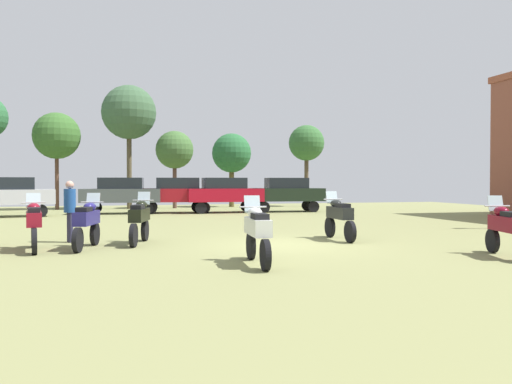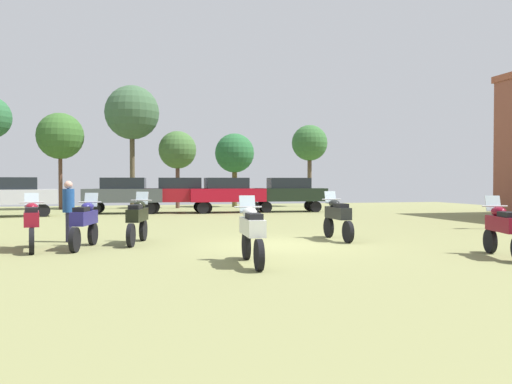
% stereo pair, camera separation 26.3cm
% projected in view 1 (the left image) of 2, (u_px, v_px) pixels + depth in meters
% --- Properties ---
extents(ground_plane, '(44.00, 52.00, 0.02)m').
position_uv_depth(ground_plane, '(287.00, 245.00, 14.76)').
color(ground_plane, olive).
extents(motorcycle_2, '(0.62, 2.23, 1.49)m').
position_uv_depth(motorcycle_2, '(339.00, 216.00, 16.02)').
color(motorcycle_2, black).
rests_on(motorcycle_2, ground).
extents(motorcycle_3, '(0.75, 2.18, 1.48)m').
position_uv_depth(motorcycle_3, '(87.00, 222.00, 13.89)').
color(motorcycle_3, black).
rests_on(motorcycle_3, ground).
extents(motorcycle_4, '(0.77, 2.16, 1.49)m').
position_uv_depth(motorcycle_4, '(140.00, 218.00, 14.96)').
color(motorcycle_4, black).
rests_on(motorcycle_4, ground).
extents(motorcycle_6, '(0.67, 2.20, 1.49)m').
position_uv_depth(motorcycle_6, '(34.00, 223.00, 13.49)').
color(motorcycle_6, black).
rests_on(motorcycle_6, ground).
extents(motorcycle_7, '(0.62, 2.24, 1.48)m').
position_uv_depth(motorcycle_7, '(257.00, 231.00, 11.25)').
color(motorcycle_7, black).
rests_on(motorcycle_7, ground).
extents(motorcycle_9, '(0.80, 2.10, 1.45)m').
position_uv_depth(motorcycle_9, '(506.00, 227.00, 12.38)').
color(motorcycle_9, black).
rests_on(motorcycle_9, ground).
extents(car_1, '(4.45, 2.19, 2.00)m').
position_uv_depth(car_1, '(178.00, 192.00, 29.59)').
color(car_1, black).
rests_on(car_1, ground).
extents(car_2, '(4.45, 2.19, 2.00)m').
position_uv_depth(car_2, '(286.00, 192.00, 30.75)').
color(car_2, black).
rests_on(car_2, ground).
extents(car_3, '(4.47, 2.26, 2.00)m').
position_uv_depth(car_3, '(121.00, 193.00, 28.88)').
color(car_3, black).
rests_on(car_3, ground).
extents(car_4, '(4.57, 2.62, 2.00)m').
position_uv_depth(car_4, '(8.00, 194.00, 26.20)').
color(car_4, black).
rests_on(car_4, ground).
extents(car_6, '(4.30, 1.81, 2.00)m').
position_uv_depth(car_6, '(224.00, 192.00, 29.81)').
color(car_6, black).
rests_on(car_6, ground).
extents(person_1, '(0.43, 0.43, 1.82)m').
position_uv_depth(person_1, '(70.00, 206.00, 15.35)').
color(person_1, '#2B2B46').
rests_on(person_1, ground).
extents(tree_1, '(3.51, 3.51, 8.04)m').
position_uv_depth(tree_1, '(129.00, 113.00, 33.84)').
color(tree_1, brown).
rests_on(tree_1, ground).
extents(tree_2, '(2.94, 2.94, 6.15)m').
position_uv_depth(tree_2, '(57.00, 136.00, 32.97)').
color(tree_2, brown).
rests_on(tree_2, ground).
extents(tree_3, '(2.52, 2.52, 5.16)m').
position_uv_depth(tree_3, '(175.00, 150.00, 34.74)').
color(tree_3, brown).
rests_on(tree_3, ground).
extents(tree_5, '(2.55, 2.55, 5.82)m').
position_uv_depth(tree_5, '(306.00, 144.00, 37.23)').
color(tree_5, brown).
rests_on(tree_5, ground).
extents(tree_7, '(2.74, 2.74, 5.15)m').
position_uv_depth(tree_7, '(232.00, 154.00, 36.47)').
color(tree_7, brown).
rests_on(tree_7, ground).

